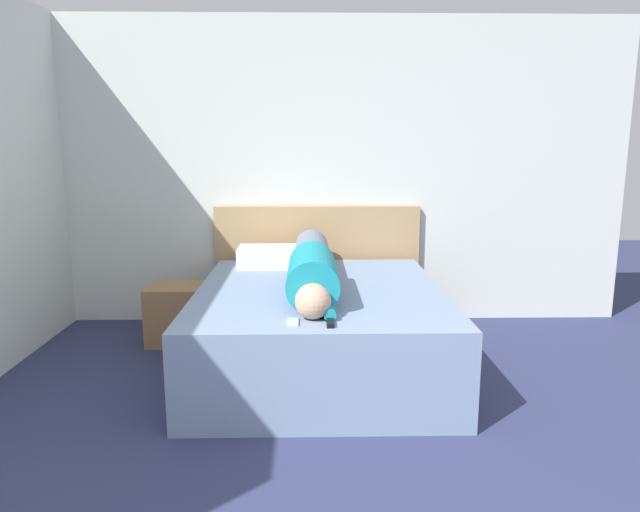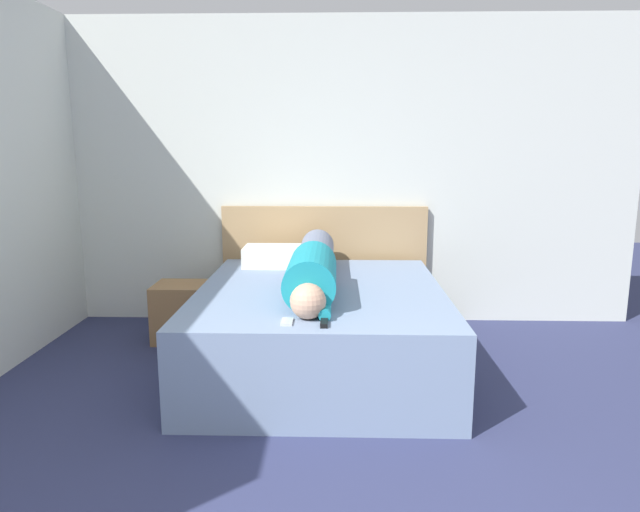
{
  "view_description": "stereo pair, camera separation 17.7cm",
  "coord_description": "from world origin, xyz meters",
  "px_view_note": "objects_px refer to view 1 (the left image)",
  "views": [
    {
      "loc": [
        -0.03,
        -1.23,
        1.53
      ],
      "look_at": [
        0.04,
        2.41,
        0.83
      ],
      "focal_mm": 32.0,
      "sensor_mm": 36.0,
      "label": 1
    },
    {
      "loc": [
        0.14,
        -1.23,
        1.53
      ],
      "look_at": [
        0.04,
        2.41,
        0.83
      ],
      "focal_mm": 32.0,
      "sensor_mm": 36.0,
      "label": 2
    }
  ],
  "objects_px": {
    "nightstand": "(177,314)",
    "pillow_near_headboard": "(273,257)",
    "person_lying": "(312,267)",
    "tv_remote": "(330,322)",
    "bed": "(320,328)",
    "cell_phone": "(293,322)"
  },
  "relations": [
    {
      "from": "person_lying",
      "to": "cell_phone",
      "type": "relative_size",
      "value": 13.47
    },
    {
      "from": "person_lying",
      "to": "pillow_near_headboard",
      "type": "bearing_deg",
      "value": 114.02
    },
    {
      "from": "tv_remote",
      "to": "bed",
      "type": "bearing_deg",
      "value": 92.94
    },
    {
      "from": "pillow_near_headboard",
      "to": "cell_phone",
      "type": "distance_m",
      "value": 1.53
    },
    {
      "from": "bed",
      "to": "tv_remote",
      "type": "relative_size",
      "value": 13.11
    },
    {
      "from": "bed",
      "to": "cell_phone",
      "type": "height_order",
      "value": "cell_phone"
    },
    {
      "from": "bed",
      "to": "pillow_near_headboard",
      "type": "bearing_deg",
      "value": 116.53
    },
    {
      "from": "bed",
      "to": "cell_phone",
      "type": "xyz_separation_m",
      "value": [
        -0.16,
        -0.79,
        0.29
      ]
    },
    {
      "from": "nightstand",
      "to": "pillow_near_headboard",
      "type": "height_order",
      "value": "pillow_near_headboard"
    },
    {
      "from": "bed",
      "to": "tv_remote",
      "type": "height_order",
      "value": "tv_remote"
    },
    {
      "from": "person_lying",
      "to": "tv_remote",
      "type": "height_order",
      "value": "person_lying"
    },
    {
      "from": "nightstand",
      "to": "pillow_near_headboard",
      "type": "xyz_separation_m",
      "value": [
        0.76,
        0.16,
        0.43
      ]
    },
    {
      "from": "nightstand",
      "to": "tv_remote",
      "type": "relative_size",
      "value": 3.05
    },
    {
      "from": "person_lying",
      "to": "bed",
      "type": "bearing_deg",
      "value": -26.95
    },
    {
      "from": "cell_phone",
      "to": "bed",
      "type": "bearing_deg",
      "value": 78.43
    },
    {
      "from": "bed",
      "to": "nightstand",
      "type": "height_order",
      "value": "bed"
    },
    {
      "from": "person_lying",
      "to": "pillow_near_headboard",
      "type": "height_order",
      "value": "person_lying"
    },
    {
      "from": "bed",
      "to": "person_lying",
      "type": "xyz_separation_m",
      "value": [
        -0.05,
        0.03,
        0.43
      ]
    },
    {
      "from": "person_lying",
      "to": "nightstand",
      "type": "bearing_deg",
      "value": 153.48
    },
    {
      "from": "bed",
      "to": "pillow_near_headboard",
      "type": "distance_m",
      "value": 0.89
    },
    {
      "from": "pillow_near_headboard",
      "to": "nightstand",
      "type": "bearing_deg",
      "value": -167.76
    },
    {
      "from": "nightstand",
      "to": "tv_remote",
      "type": "bearing_deg",
      "value": -49.84
    }
  ]
}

